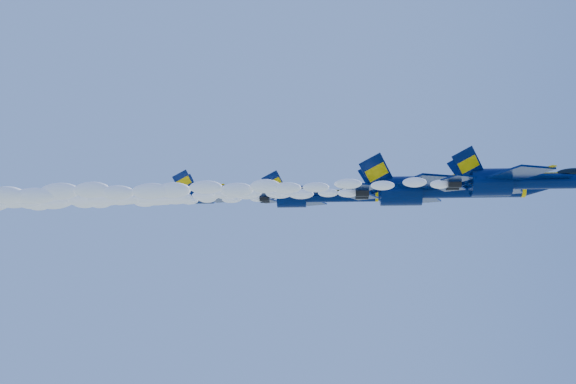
# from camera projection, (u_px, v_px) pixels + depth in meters

# --- Properties ---
(jet_lead) EXTENTS (15.32, 12.56, 5.69)m
(jet_lead) POSITION_uv_depth(u_px,v_px,m) (527.00, 181.00, 60.19)
(jet_lead) COLOR #000F3C
(smoke_trail_jet_lead) EXTENTS (44.87, 1.83, 1.65)m
(smoke_trail_jet_lead) POSITION_uv_depth(u_px,v_px,m) (185.00, 190.00, 62.05)
(smoke_trail_jet_lead) COLOR white
(jet_second) EXTENTS (19.14, 15.70, 7.11)m
(jet_second) POSITION_uv_depth(u_px,v_px,m) (439.00, 189.00, 71.56)
(jet_second) COLOR #000F3C
(smoke_trail_jet_second) EXTENTS (44.87, 2.29, 2.06)m
(smoke_trail_jet_second) POSITION_uv_depth(u_px,v_px,m) (136.00, 197.00, 73.52)
(smoke_trail_jet_second) COLOR white
(jet_third) EXTENTS (15.14, 12.42, 5.63)m
(jet_third) POSITION_uv_depth(u_px,v_px,m) (319.00, 196.00, 80.38)
(jet_third) COLOR #000F3C
(smoke_trail_jet_third) EXTENTS (44.87, 1.81, 1.63)m
(smoke_trail_jet_third) POSITION_uv_depth(u_px,v_px,m) (65.00, 203.00, 82.23)
(smoke_trail_jet_third) COLOR white
(jet_fourth) EXTENTS (15.28, 12.54, 5.68)m
(jet_fourth) POSITION_uv_depth(u_px,v_px,m) (225.00, 193.00, 88.43)
(jet_fourth) COLOR #000F3C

